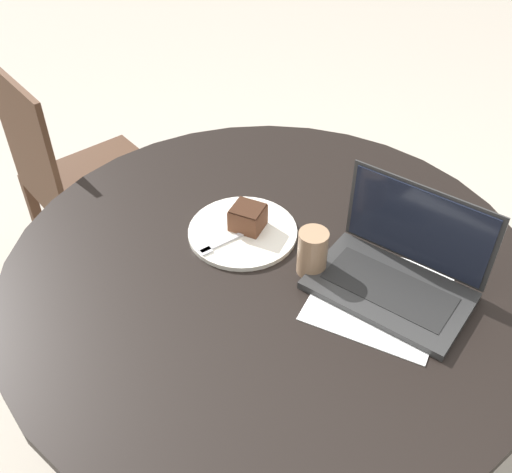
{
  "coord_description": "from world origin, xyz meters",
  "views": [
    {
      "loc": [
        -0.71,
        -0.69,
        1.67
      ],
      "look_at": [
        0.02,
        0.06,
        0.75
      ],
      "focal_mm": 42.0,
      "sensor_mm": 36.0,
      "label": 1
    }
  ],
  "objects_px": {
    "chair": "(80,184)",
    "laptop": "(397,272)",
    "coffee_glass": "(312,252)",
    "plate": "(243,232)"
  },
  "relations": [
    {
      "from": "chair",
      "to": "laptop",
      "type": "distance_m",
      "value": 1.19
    },
    {
      "from": "laptop",
      "to": "chair",
      "type": "bearing_deg",
      "value": -2.01
    },
    {
      "from": "plate",
      "to": "laptop",
      "type": "xyz_separation_m",
      "value": [
        0.12,
        -0.36,
        0.04
      ]
    },
    {
      "from": "chair",
      "to": "coffee_glass",
      "type": "height_order",
      "value": "chair"
    },
    {
      "from": "plate",
      "to": "coffee_glass",
      "type": "relative_size",
      "value": 2.38
    },
    {
      "from": "chair",
      "to": "coffee_glass",
      "type": "bearing_deg",
      "value": 7.75
    },
    {
      "from": "plate",
      "to": "chair",
      "type": "bearing_deg",
      "value": 92.19
    },
    {
      "from": "coffee_glass",
      "to": "laptop",
      "type": "xyz_separation_m",
      "value": [
        0.1,
        -0.16,
        -0.02
      ]
    },
    {
      "from": "chair",
      "to": "laptop",
      "type": "relative_size",
      "value": 2.4
    },
    {
      "from": "laptop",
      "to": "plate",
      "type": "bearing_deg",
      "value": 9.0
    }
  ]
}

